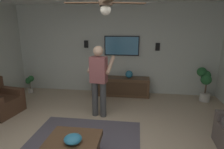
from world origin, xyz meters
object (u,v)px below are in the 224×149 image
remote_grey (77,136)px  wall_speaker_right (86,44)px  ceiling_fan (106,5)px  tv (122,46)px  potted_plant_short (30,81)px  person_standing (99,77)px  potted_plant_tall (205,81)px  bowl (73,139)px  wall_speaker_left (158,47)px  vase_round (129,74)px  media_console (121,86)px

remote_grey → wall_speaker_right: 3.50m
wall_speaker_right → ceiling_fan: (-2.85, -1.09, 0.85)m
tv → potted_plant_short: bearing=-81.5°
tv → person_standing: tv is taller
tv → ceiling_fan: (-2.84, 0.00, 0.88)m
tv → wall_speaker_right: bearing=-90.7°
tv → person_standing: 1.80m
person_standing → remote_grey: 1.65m
remote_grey → person_standing: bearing=-15.6°
potted_plant_tall → bowl: size_ratio=3.61×
wall_speaker_right → remote_grey: bearing=-167.9°
wall_speaker_left → ceiling_fan: 3.18m
remote_grey → wall_speaker_right: (3.25, 0.70, 1.09)m
tv → ceiling_fan: 2.98m
wall_speaker_right → ceiling_fan: ceiling_fan is taller
tv → remote_grey: (-3.24, 0.40, -1.06)m
potted_plant_tall → vase_round: potted_plant_tall is taller
potted_plant_tall → vase_round: bearing=85.2°
potted_plant_short → wall_speaker_right: 2.11m
potted_plant_short → vase_round: bearing=-86.7°
person_standing → ceiling_fan: ceiling_fan is taller
potted_plant_short → vase_round: 3.09m
person_standing → bowl: size_ratio=6.21×
tv → remote_grey: tv is taller
potted_plant_short → ceiling_fan: ceiling_fan is taller
remote_grey → wall_speaker_left: bearing=-38.4°
wall_speaker_left → person_standing: bearing=140.0°
potted_plant_tall → wall_speaker_right: wall_speaker_right is taller
bowl → vase_round: size_ratio=1.20×
wall_speaker_right → ceiling_fan: bearing=-159.1°
bowl → tv: bearing=-7.0°
media_console → wall_speaker_right: (0.25, 1.09, 1.23)m
remote_grey → ceiling_fan: 2.02m
potted_plant_short → wall_speaker_left: wall_speaker_left is taller
tv → wall_speaker_left: 1.05m
bowl → remote_grey: bearing=-6.3°
person_standing → potted_plant_tall: person_standing is taller
potted_plant_tall → wall_speaker_left: wall_speaker_left is taller
potted_plant_tall → wall_speaker_right: (0.43, 3.42, 0.92)m
potted_plant_short → wall_speaker_left: size_ratio=2.55×
person_standing → potted_plant_tall: (1.26, -2.69, -0.34)m
remote_grey → wall_speaker_left: size_ratio=0.68×
remote_grey → ceiling_fan: bearing=-59.3°
potted_plant_short → ceiling_fan: (-2.42, -2.82, 1.99)m
media_console → potted_plant_short: size_ratio=3.03×
person_standing → remote_grey: person_standing is taller
vase_round → ceiling_fan: bearing=174.4°
wall_speaker_right → wall_speaker_left: bearing=-90.0°
media_console → wall_speaker_right: wall_speaker_right is taller
bowl → wall_speaker_left: size_ratio=1.20×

